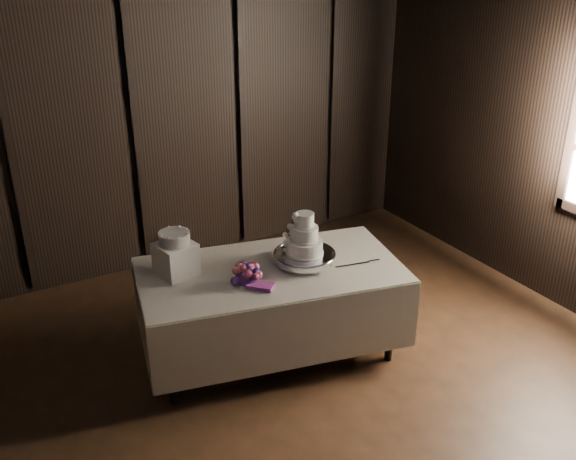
% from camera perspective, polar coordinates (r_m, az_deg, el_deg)
% --- Properties ---
extents(room, '(6.08, 7.08, 3.08)m').
position_cam_1_polar(room, '(3.20, 5.47, -4.50)').
color(room, black).
rests_on(room, ground).
extents(display_table, '(2.16, 1.43, 0.76)m').
position_cam_1_polar(display_table, '(5.04, -1.49, -6.91)').
color(display_table, beige).
rests_on(display_table, ground).
extents(cake_stand, '(0.60, 0.60, 0.09)m').
position_cam_1_polar(cake_stand, '(4.93, 1.47, -2.54)').
color(cake_stand, silver).
rests_on(cake_stand, display_table).
extents(wedding_cake, '(0.32, 0.28, 0.33)m').
position_cam_1_polar(wedding_cake, '(4.83, 1.33, -0.81)').
color(wedding_cake, white).
rests_on(wedding_cake, cake_stand).
extents(bouquet, '(0.50, 0.49, 0.19)m').
position_cam_1_polar(bouquet, '(4.66, -3.70, -3.97)').
color(bouquet, '#B4495B').
rests_on(bouquet, display_table).
extents(box_pedestal, '(0.31, 0.31, 0.25)m').
position_cam_1_polar(box_pedestal, '(4.82, -9.93, -2.55)').
color(box_pedestal, white).
rests_on(box_pedestal, display_table).
extents(small_cake, '(0.23, 0.23, 0.09)m').
position_cam_1_polar(small_cake, '(4.74, -10.08, -0.71)').
color(small_cake, white).
rests_on(small_cake, box_pedestal).
extents(cake_knife, '(0.37, 0.10, 0.01)m').
position_cam_1_polar(cake_knife, '(4.94, 5.73, -3.09)').
color(cake_knife, silver).
rests_on(cake_knife, display_table).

